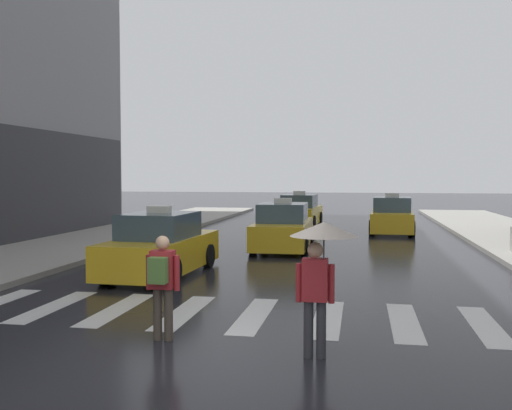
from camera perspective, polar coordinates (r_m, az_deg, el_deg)
name	(u,v)px	position (r m, az deg, el deg)	size (l,w,h in m)	color
ground_plane	(214,369)	(7.98, -4.25, -15.99)	(160.00, 160.00, 0.00)	black
crosswalk_markings	(254,315)	(10.79, -0.15, -10.91)	(11.30, 2.80, 0.01)	silver
taxi_lead	(161,247)	(15.17, -9.48, -4.15)	(2.08, 4.61, 1.80)	gold
taxi_second	(283,229)	(20.09, 2.72, -2.37)	(2.00, 4.57, 1.80)	gold
taxi_third	(392,217)	(26.51, 13.38, -1.16)	(2.09, 4.61, 1.80)	gold
taxi_fourth	(300,212)	(29.17, 4.38, -0.72)	(2.10, 4.62, 1.80)	yellow
pedestrian_with_umbrella	(321,252)	(8.12, 6.46, -4.67)	(0.96, 0.96, 1.94)	#333338
pedestrian_with_backpack	(162,279)	(9.12, -9.35, -7.31)	(0.55, 0.43, 1.65)	#473D33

